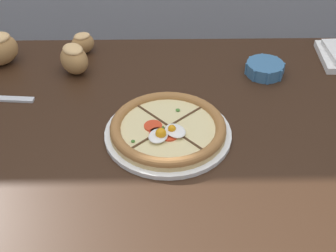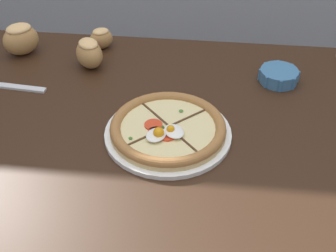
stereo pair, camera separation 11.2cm
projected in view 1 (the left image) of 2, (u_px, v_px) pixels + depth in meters
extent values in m
cube|color=#331E11|center=(154.00, 132.00, 1.18)|extent=(1.51, 0.91, 0.03)
cylinder|color=white|center=(168.00, 134.00, 1.14)|extent=(0.31, 0.31, 0.01)
cylinder|color=#DBB775|center=(168.00, 130.00, 1.13)|extent=(0.28, 0.28, 0.01)
cylinder|color=beige|center=(168.00, 127.00, 1.13)|extent=(0.24, 0.24, 0.00)
torus|color=#A36B38|center=(168.00, 127.00, 1.12)|extent=(0.28, 0.28, 0.03)
cube|color=#472D19|center=(186.00, 138.00, 1.09)|extent=(0.08, 0.09, 0.00)
cube|color=#472D19|center=(186.00, 116.00, 1.16)|extent=(0.09, 0.08, 0.00)
cube|color=#472D19|center=(151.00, 116.00, 1.16)|extent=(0.08, 0.09, 0.00)
cube|color=#472D19|center=(149.00, 138.00, 1.09)|extent=(0.09, 0.08, 0.00)
cylinder|color=red|center=(153.00, 126.00, 1.13)|extent=(0.04, 0.04, 0.00)
cylinder|color=red|center=(169.00, 136.00, 1.10)|extent=(0.04, 0.04, 0.00)
cylinder|color=red|center=(157.00, 133.00, 1.10)|extent=(0.04, 0.04, 0.00)
ellipsoid|color=white|center=(158.00, 136.00, 1.09)|extent=(0.06, 0.07, 0.01)
sphere|color=orange|center=(161.00, 133.00, 1.08)|extent=(0.03, 0.03, 0.03)
ellipsoid|color=white|center=(175.00, 131.00, 1.10)|extent=(0.07, 0.07, 0.01)
sphere|color=orange|center=(172.00, 129.00, 1.10)|extent=(0.02, 0.02, 0.02)
cylinder|color=#477A2D|center=(178.00, 110.00, 1.17)|extent=(0.01, 0.01, 0.00)
cylinder|color=#2D5B1E|center=(170.00, 126.00, 1.13)|extent=(0.01, 0.01, 0.00)
cylinder|color=#2D5B1E|center=(162.00, 127.00, 1.12)|extent=(0.01, 0.01, 0.00)
cylinder|color=#386B23|center=(133.00, 141.00, 1.08)|extent=(0.01, 0.01, 0.00)
cylinder|color=teal|center=(265.00, 69.00, 1.35)|extent=(0.11, 0.11, 0.04)
cylinder|color=#AD1423|center=(265.00, 67.00, 1.35)|extent=(0.09, 0.09, 0.02)
cylinder|color=teal|center=(283.00, 68.00, 1.35)|extent=(0.01, 0.01, 0.03)
cylinder|color=teal|center=(275.00, 62.00, 1.38)|extent=(0.01, 0.01, 0.03)
cylinder|color=teal|center=(262.00, 59.00, 1.39)|extent=(0.01, 0.01, 0.03)
cylinder|color=teal|center=(250.00, 62.00, 1.38)|extent=(0.01, 0.01, 0.03)
cylinder|color=teal|center=(246.00, 69.00, 1.35)|extent=(0.01, 0.01, 0.03)
cylinder|color=teal|center=(254.00, 76.00, 1.32)|extent=(0.01, 0.01, 0.03)
cylinder|color=teal|center=(268.00, 79.00, 1.31)|extent=(0.01, 0.01, 0.03)
cylinder|color=teal|center=(280.00, 76.00, 1.32)|extent=(0.01, 0.01, 0.03)
ellipsoid|color=#B27F47|center=(0.00, 50.00, 1.38)|extent=(0.14, 0.13, 0.09)
ellipsoid|color=#B27F47|center=(83.00, 44.00, 1.44)|extent=(0.09, 0.09, 0.06)
ellipsoid|color=#EAB775|center=(82.00, 36.00, 1.42)|extent=(0.06, 0.06, 0.02)
ellipsoid|color=#B27F47|center=(74.00, 60.00, 1.34)|extent=(0.12, 0.12, 0.08)
ellipsoid|color=#EAB775|center=(73.00, 49.00, 1.32)|extent=(0.08, 0.09, 0.02)
cube|color=silver|center=(8.00, 99.00, 1.26)|extent=(0.14, 0.03, 0.01)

